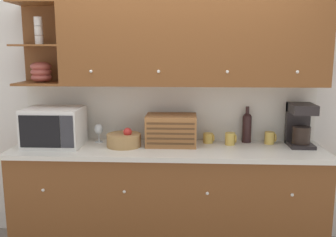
{
  "coord_description": "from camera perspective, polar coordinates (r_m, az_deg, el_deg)",
  "views": [
    {
      "loc": [
        0.16,
        -3.42,
        1.78
      ],
      "look_at": [
        0.0,
        -0.21,
        1.18
      ],
      "focal_mm": 40.0,
      "sensor_mm": 36.0,
      "label": 1
    }
  ],
  "objects": [
    {
      "name": "ground_plane",
      "position": [
        3.86,
        0.16,
        -16.94
      ],
      "size": [
        24.0,
        24.0,
        0.0
      ],
      "primitive_type": "plane",
      "color": "slate"
    },
    {
      "name": "wall_back",
      "position": [
        3.49,
        0.2,
        2.59
      ],
      "size": [
        5.07,
        0.06,
        2.6
      ],
      "color": "silver",
      "rests_on": "ground_plane"
    },
    {
      "name": "counter_unit",
      "position": [
        3.4,
        -0.08,
        -12.13
      ],
      "size": [
        2.69,
        0.62,
        0.95
      ],
      "color": "brown",
      "rests_on": "ground_plane"
    },
    {
      "name": "backsplash_panel",
      "position": [
        3.47,
        0.17,
        1.03
      ],
      "size": [
        2.67,
        0.01,
        0.53
      ],
      "color": "silver",
      "rests_on": "counter_unit"
    },
    {
      "name": "upper_cabinets",
      "position": [
        3.26,
        2.88,
        11.27
      ],
      "size": [
        2.67,
        0.36,
        0.71
      ],
      "color": "brown",
      "rests_on": "backsplash_panel"
    },
    {
      "name": "microwave",
      "position": [
        3.41,
        -16.97,
        -1.24
      ],
      "size": [
        0.49,
        0.39,
        0.34
      ],
      "color": "silver",
      "rests_on": "counter_unit"
    },
    {
      "name": "wine_glass",
      "position": [
        3.45,
        -10.52,
        -1.72
      ],
      "size": [
        0.07,
        0.07,
        0.17
      ],
      "color": "silver",
      "rests_on": "counter_unit"
    },
    {
      "name": "fruit_basket",
      "position": [
        3.29,
        -6.71,
        -3.24
      ],
      "size": [
        0.3,
        0.3,
        0.17
      ],
      "color": "#A87F4C",
      "rests_on": "counter_unit"
    },
    {
      "name": "bread_box",
      "position": [
        3.29,
        0.5,
        -1.77
      ],
      "size": [
        0.44,
        0.3,
        0.27
      ],
      "color": "#996033",
      "rests_on": "counter_unit"
    },
    {
      "name": "mug_patterned_third",
      "position": [
        3.41,
        6.18,
        -2.98
      ],
      "size": [
        0.1,
        0.09,
        0.09
      ],
      "color": "gold",
      "rests_on": "counter_unit"
    },
    {
      "name": "mug_blue_second",
      "position": [
        3.37,
        9.48,
        -3.06
      ],
      "size": [
        0.1,
        0.09,
        0.11
      ],
      "color": "gold",
      "rests_on": "counter_unit"
    },
    {
      "name": "wine_bottle",
      "position": [
        3.47,
        11.93,
        -1.14
      ],
      "size": [
        0.08,
        0.08,
        0.33
      ],
      "color": "black",
      "rests_on": "counter_unit"
    },
    {
      "name": "mug",
      "position": [
        3.47,
        15.27,
        -2.87
      ],
      "size": [
        0.1,
        0.09,
        0.11
      ],
      "color": "gold",
      "rests_on": "counter_unit"
    },
    {
      "name": "coffee_maker",
      "position": [
        3.46,
        19.49,
        -0.79
      ],
      "size": [
        0.21,
        0.27,
        0.37
      ],
      "color": "black",
      "rests_on": "counter_unit"
    }
  ]
}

